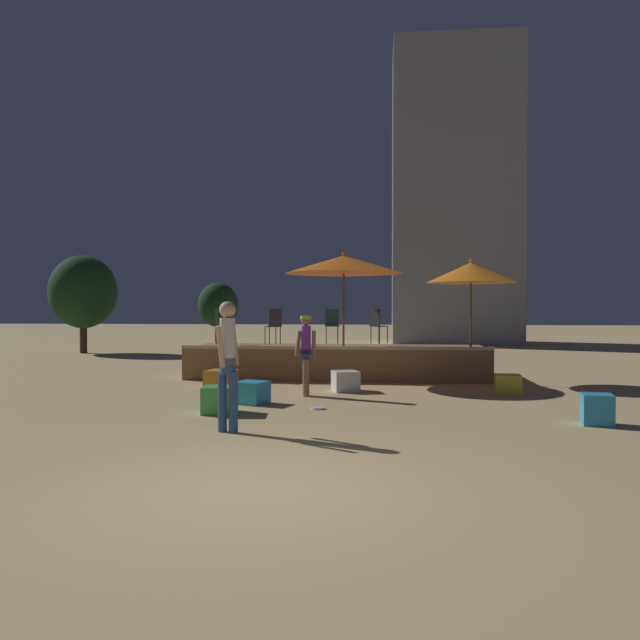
{
  "coord_description": "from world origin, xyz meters",
  "views": [
    {
      "loc": [
        1.2,
        -6.0,
        1.79
      ],
      "look_at": [
        0.0,
        5.52,
        1.57
      ],
      "focal_mm": 35.0,
      "sensor_mm": 36.0,
      "label": 1
    }
  ],
  "objects": [
    {
      "name": "ground_plane",
      "position": [
        0.0,
        0.0,
        0.0
      ],
      "size": [
        120.0,
        120.0,
        0.0
      ],
      "primitive_type": "plane",
      "color": "tan"
    },
    {
      "name": "cube_seat_4",
      "position": [
        3.76,
        7.34,
        0.2
      ],
      "size": [
        0.56,
        0.56,
        0.39
      ],
      "rotation": [
        0.0,
        0.0,
        -0.08
      ],
      "color": "yellow",
      "rests_on": "ground"
    },
    {
      "name": "bistro_chair_0",
      "position": [
        0.99,
        10.12,
        1.41
      ],
      "size": [
        0.48,
        0.48,
        0.9
      ],
      "rotation": [
        0.0,
        0.0,
        2.41
      ],
      "color": "#2D3338",
      "rests_on": "wooden_deck"
    },
    {
      "name": "background_tree_0",
      "position": [
        -5.7,
        19.33,
        1.89
      ],
      "size": [
        1.68,
        1.68,
        2.83
      ],
      "color": "#3D2B1C",
      "rests_on": "ground"
    },
    {
      "name": "cube_seat_1",
      "position": [
        4.44,
        3.9,
        0.24
      ],
      "size": [
        0.51,
        0.51,
        0.47
      ],
      "rotation": [
        0.0,
        0.0,
        -0.16
      ],
      "color": "#2D9EDB",
      "rests_on": "ground"
    },
    {
      "name": "cube_seat_2",
      "position": [
        -2.46,
        7.64,
        0.2
      ],
      "size": [
        0.69,
        0.69,
        0.4
      ],
      "rotation": [
        0.0,
        0.0,
        -0.15
      ],
      "color": "orange",
      "rests_on": "ground"
    },
    {
      "name": "bistro_chair_2",
      "position": [
        -2.99,
        9.5,
        1.41
      ],
      "size": [
        0.41,
        0.41,
        0.9
      ],
      "rotation": [
        0.0,
        0.0,
        1.73
      ],
      "color": "#47474C",
      "rests_on": "wooden_deck"
    },
    {
      "name": "frisbee_disc",
      "position": [
        0.03,
        4.93,
        0.02
      ],
      "size": [
        0.25,
        0.25,
        0.03
      ],
      "color": "white",
      "rests_on": "ground"
    },
    {
      "name": "cube_seat_3",
      "position": [
        0.36,
        7.34,
        0.22
      ],
      "size": [
        0.66,
        0.66,
        0.43
      ],
      "rotation": [
        0.0,
        0.0,
        0.31
      ],
      "color": "white",
      "rests_on": "ground"
    },
    {
      "name": "patio_umbrella_1",
      "position": [
        0.2,
        9.16,
        2.84
      ],
      "size": [
        2.87,
        2.87,
        3.14
      ],
      "color": "brown",
      "rests_on": "ground"
    },
    {
      "name": "cube_seat_5",
      "position": [
        -1.29,
        5.44,
        0.21
      ],
      "size": [
        0.69,
        0.69,
        0.41
      ],
      "rotation": [
        0.0,
        0.0,
        -0.33
      ],
      "color": "#2D9EDB",
      "rests_on": "ground"
    },
    {
      "name": "distant_building",
      "position": [
        4.68,
        26.29,
        7.41
      ],
      "size": [
        6.2,
        4.72,
        14.83
      ],
      "color": "gray",
      "rests_on": "ground"
    },
    {
      "name": "person_1",
      "position": [
        -1.05,
        2.75,
        1.06
      ],
      "size": [
        0.31,
        0.56,
        1.89
      ],
      "rotation": [
        0.0,
        0.0,
        2.83
      ],
      "color": "#2D4C7F",
      "rests_on": "ground"
    },
    {
      "name": "patio_umbrella_0",
      "position": [
        3.27,
        9.35,
        2.64
      ],
      "size": [
        2.17,
        2.17,
        2.97
      ],
      "color": "brown",
      "rests_on": "ground"
    },
    {
      "name": "bistro_chair_3",
      "position": [
        -0.18,
        10.26,
        1.41
      ],
      "size": [
        0.4,
        0.4,
        0.9
      ],
      "rotation": [
        0.0,
        0.0,
        0.1
      ],
      "color": "#1E4C47",
      "rests_on": "wooden_deck"
    },
    {
      "name": "person_0",
      "position": [
        -0.39,
        6.52,
        0.91
      ],
      "size": [
        0.44,
        0.29,
        1.64
      ],
      "rotation": [
        0.0,
        0.0,
        4.8
      ],
      "color": "#997051",
      "rests_on": "ground"
    },
    {
      "name": "wooden_deck",
      "position": [
        -0.02,
        10.09,
        0.4
      ],
      "size": [
        7.55,
        2.36,
        0.87
      ],
      "color": "olive",
      "rests_on": "ground"
    },
    {
      "name": "bistro_chair_1",
      "position": [
        -1.6,
        9.56,
        1.41
      ],
      "size": [
        0.47,
        0.47,
        0.9
      ],
      "rotation": [
        0.0,
        0.0,
        3.7
      ],
      "color": "#2D3338",
      "rests_on": "wooden_deck"
    },
    {
      "name": "cube_seat_0",
      "position": [
        -1.59,
        4.34,
        0.23
      ],
      "size": [
        0.62,
        0.62,
        0.46
      ],
      "rotation": [
        0.0,
        0.0,
        0.11
      ],
      "color": "#4CC651",
      "rests_on": "ground"
    },
    {
      "name": "background_tree_1",
      "position": [
        -10.65,
        17.49,
        2.41
      ],
      "size": [
        2.61,
        2.61,
        3.86
      ],
      "color": "#3D2B1C",
      "rests_on": "ground"
    }
  ]
}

